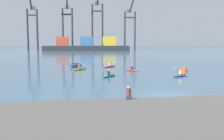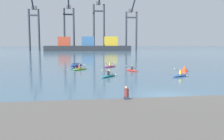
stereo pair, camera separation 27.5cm
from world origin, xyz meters
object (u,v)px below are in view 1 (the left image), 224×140
container_barge (86,46)px  kayak_blue (181,75)px  gantry_crane_west_mid (67,22)px  gantry_crane_east_mid (97,20)px  kayak_red (131,70)px  seated_onlooker (129,93)px  kayak_magenta (110,66)px  kayak_lime (80,69)px  gantry_crane_west (32,21)px  kayak_teal (109,76)px  capsized_dinghy (76,65)px  channel_buoy (184,69)px  gantry_crane_east (130,24)px

container_barge → kayak_blue: container_barge is taller
gantry_crane_west_mid → gantry_crane_east_mid: (19.28, 3.29, 1.62)m
gantry_crane_east_mid → kayak_blue: bearing=-90.9°
kayak_red → seated_onlooker: size_ratio=3.80×
gantry_crane_west_mid → kayak_blue: (17.31, -128.83, -17.73)m
kayak_magenta → kayak_lime: kayak_magenta is taller
gantry_crane_west → kayak_lime: (24.97, -114.24, -17.37)m
gantry_crane_east_mid → kayak_teal: size_ratio=12.90×
capsized_dinghy → kayak_blue: bearing=-47.5°
kayak_blue → container_barge: bearing=93.0°
gantry_crane_east_mid → kayak_lime: gantry_crane_east_mid is taller
seated_onlooker → kayak_lime: bearing=95.8°
kayak_lime → kayak_red: bearing=-20.9°
gantry_crane_west_mid → seated_onlooker: bearing=-87.3°
kayak_lime → channel_buoy: bearing=-18.4°
gantry_crane_west_mid → kayak_lime: gantry_crane_west_mid is taller
channel_buoy → kayak_red: 8.21m
container_barge → gantry_crane_west_mid: size_ratio=1.36×
gantry_crane_west → gantry_crane_west_mid: gantry_crane_west is taller
container_barge → gantry_crane_west_mid: gantry_crane_west_mid is taller
container_barge → kayak_red: 110.35m
kayak_blue → seated_onlooker: seated_onlooker is taller
gantry_crane_east → kayak_red: bearing=-103.0°
gantry_crane_east → kayak_blue: bearing=-100.2°
gantry_crane_east → kayak_teal: size_ratio=11.41×
channel_buoy → seated_onlooker: bearing=-123.7°
kayak_blue → gantry_crane_east_mid: bearing=89.1°
gantry_crane_west → channel_buoy: bearing=-71.1°
channel_buoy → kayak_lime: 16.86m
kayak_red → container_barge: bearing=90.6°
channel_buoy → seated_onlooker: size_ratio=1.12×
container_barge → gantry_crane_east_mid: 23.48m
gantry_crane_west_mid → kayak_magenta: 116.16m
gantry_crane_west → gantry_crane_west_mid: (20.78, 4.24, 0.35)m
container_barge → gantry_crane_west_mid: 21.81m
kayak_magenta → gantry_crane_east: bearing=75.1°
kayak_lime → gantry_crane_west_mid: bearing=92.0°
kayak_teal → container_barge: bearing=88.3°
kayak_magenta → kayak_lime: bearing=-144.1°
gantry_crane_east → kayak_blue: 135.03m
gantry_crane_east_mid → capsized_dinghy: size_ratio=13.93×
container_barge → kayak_red: container_barge is taller
gantry_crane_east → gantry_crane_east_mid: bearing=179.3°
gantry_crane_west → gantry_crane_east: (61.79, 7.26, -0.47)m
gantry_crane_west_mid → channel_buoy: bearing=-80.7°
gantry_crane_west → kayak_lime: gantry_crane_west is taller
capsized_dinghy → seated_onlooker: bearing=-84.0°
kayak_teal → kayak_lime: bearing=111.2°
gantry_crane_east_mid → seated_onlooker: gantry_crane_east_mid is taller
gantry_crane_east_mid → gantry_crane_east: 21.87m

